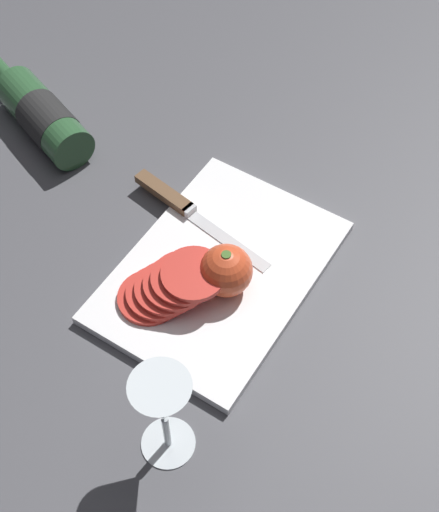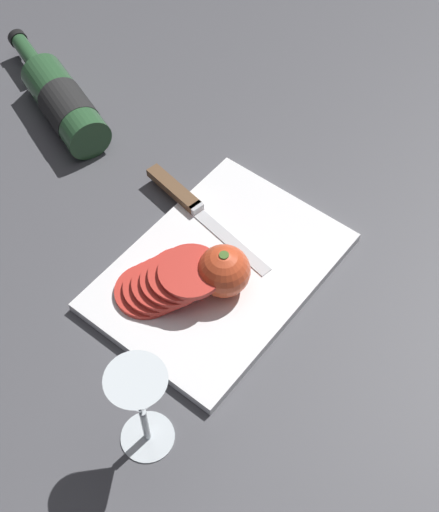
{
  "view_description": "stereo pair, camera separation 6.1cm",
  "coord_description": "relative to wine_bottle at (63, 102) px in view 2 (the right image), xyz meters",
  "views": [
    {
      "loc": [
        0.49,
        0.33,
        0.86
      ],
      "look_at": [
        -0.01,
        0.02,
        0.05
      ],
      "focal_mm": 50.0,
      "sensor_mm": 36.0,
      "label": 1
    },
    {
      "loc": [
        0.45,
        0.38,
        0.86
      ],
      "look_at": [
        -0.01,
        0.02,
        0.05
      ],
      "focal_mm": 50.0,
      "sensor_mm": 36.0,
      "label": 2
    }
  ],
  "objects": [
    {
      "name": "ground_plane",
      "position": [
        0.1,
        0.39,
        -0.04
      ],
      "size": [
        3.0,
        3.0,
        0.0
      ],
      "primitive_type": "plane",
      "color": "#4C4C51"
    },
    {
      "name": "cutting_board",
      "position": [
        0.09,
        0.41,
        -0.03
      ],
      "size": [
        0.36,
        0.25,
        0.02
      ],
      "color": "white",
      "rests_on": "ground_plane"
    },
    {
      "name": "wine_bottle",
      "position": [
        0.0,
        0.0,
        0.0
      ],
      "size": [
        0.16,
        0.31,
        0.08
      ],
      "color": "#2D5633",
      "rests_on": "ground_plane"
    },
    {
      "name": "wine_glass",
      "position": [
        0.34,
        0.49,
        0.08
      ],
      "size": [
        0.07,
        0.07,
        0.16
      ],
      "color": "silver",
      "rests_on": "ground_plane"
    },
    {
      "name": "whole_tomato",
      "position": [
        0.11,
        0.43,
        0.02
      ],
      "size": [
        0.07,
        0.07,
        0.08
      ],
      "color": "#DB4C28",
      "rests_on": "cutting_board"
    },
    {
      "name": "knife",
      "position": [
        0.03,
        0.29,
        -0.01
      ],
      "size": [
        0.06,
        0.27,
        0.01
      ],
      "rotation": [
        0.0,
        0.0,
        1.41
      ],
      "color": "silver",
      "rests_on": "cutting_board"
    },
    {
      "name": "tomato_slice_stack_near",
      "position": [
        0.17,
        0.38,
        0.0
      ],
      "size": [
        0.13,
        0.14,
        0.05
      ],
      "color": "red",
      "rests_on": "cutting_board"
    }
  ]
}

